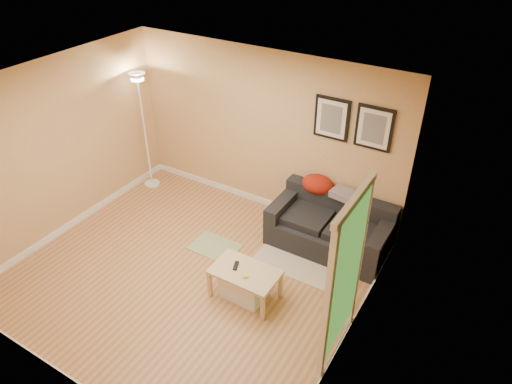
# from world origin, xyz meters

# --- Properties ---
(floor) EXTENTS (4.50, 4.50, 0.00)m
(floor) POSITION_xyz_m (0.00, 0.00, 0.00)
(floor) COLOR #BE7E51
(floor) RESTS_ON ground
(ceiling) EXTENTS (4.50, 4.50, 0.00)m
(ceiling) POSITION_xyz_m (0.00, 0.00, 2.60)
(ceiling) COLOR white
(ceiling) RESTS_ON wall_back
(wall_back) EXTENTS (4.50, 0.00, 4.50)m
(wall_back) POSITION_xyz_m (0.00, 2.00, 1.30)
(wall_back) COLOR tan
(wall_back) RESTS_ON ground
(wall_front) EXTENTS (4.50, 0.00, 4.50)m
(wall_front) POSITION_xyz_m (0.00, -2.00, 1.30)
(wall_front) COLOR tan
(wall_front) RESTS_ON ground
(wall_left) EXTENTS (0.00, 4.00, 4.00)m
(wall_left) POSITION_xyz_m (-2.25, 0.00, 1.30)
(wall_left) COLOR tan
(wall_left) RESTS_ON ground
(wall_right) EXTENTS (0.00, 4.00, 4.00)m
(wall_right) POSITION_xyz_m (2.25, 0.00, 1.30)
(wall_right) COLOR tan
(wall_right) RESTS_ON ground
(baseboard_back) EXTENTS (4.50, 0.02, 0.10)m
(baseboard_back) POSITION_xyz_m (0.00, 1.99, 0.05)
(baseboard_back) COLOR white
(baseboard_back) RESTS_ON ground
(baseboard_front) EXTENTS (4.50, 0.02, 0.10)m
(baseboard_front) POSITION_xyz_m (0.00, -1.99, 0.05)
(baseboard_front) COLOR white
(baseboard_front) RESTS_ON ground
(baseboard_left) EXTENTS (0.02, 4.00, 0.10)m
(baseboard_left) POSITION_xyz_m (-2.24, 0.00, 0.05)
(baseboard_left) COLOR white
(baseboard_left) RESTS_ON ground
(baseboard_right) EXTENTS (0.02, 4.00, 0.10)m
(baseboard_right) POSITION_xyz_m (2.24, 0.00, 0.05)
(baseboard_right) COLOR white
(baseboard_right) RESTS_ON ground
(sofa) EXTENTS (1.70, 0.90, 0.75)m
(sofa) POSITION_xyz_m (1.38, 1.53, 0.38)
(sofa) COLOR black
(sofa) RESTS_ON ground
(red_throw) EXTENTS (0.48, 0.36, 0.28)m
(red_throw) POSITION_xyz_m (1.00, 1.87, 0.77)
(red_throw) COLOR #96270D
(red_throw) RESTS_ON sofa
(plaid_throw) EXTENTS (0.45, 0.32, 0.10)m
(plaid_throw) POSITION_xyz_m (1.47, 1.80, 0.78)
(plaid_throw) COLOR #A2865E
(plaid_throw) RESTS_ON sofa
(framed_print_left) EXTENTS (0.50, 0.04, 0.60)m
(framed_print_left) POSITION_xyz_m (1.08, 1.98, 1.80)
(framed_print_left) COLOR black
(framed_print_left) RESTS_ON wall_back
(framed_print_right) EXTENTS (0.50, 0.04, 0.60)m
(framed_print_right) POSITION_xyz_m (1.68, 1.98, 1.80)
(framed_print_right) COLOR black
(framed_print_right) RESTS_ON wall_back
(area_rug) EXTENTS (1.25, 0.85, 0.01)m
(area_rug) POSITION_xyz_m (1.19, 1.06, 0.01)
(area_rug) COLOR beige
(area_rug) RESTS_ON ground
(green_runner) EXTENTS (0.70, 0.50, 0.01)m
(green_runner) POSITION_xyz_m (-0.03, 0.64, 0.01)
(green_runner) COLOR #668C4C
(green_runner) RESTS_ON ground
(coffee_table) EXTENTS (0.85, 0.53, 0.43)m
(coffee_table) POSITION_xyz_m (0.87, 0.05, 0.21)
(coffee_table) COLOR #DBB386
(coffee_table) RESTS_ON ground
(remote_control) EXTENTS (0.10, 0.17, 0.02)m
(remote_control) POSITION_xyz_m (0.73, 0.07, 0.44)
(remote_control) COLOR black
(remote_control) RESTS_ON coffee_table
(tape_roll) EXTENTS (0.07, 0.07, 0.03)m
(tape_roll) POSITION_xyz_m (0.93, -0.03, 0.44)
(tape_roll) COLOR yellow
(tape_roll) RESTS_ON coffee_table
(storage_bin) EXTENTS (0.55, 0.40, 0.34)m
(storage_bin) POSITION_xyz_m (0.86, 0.05, 0.17)
(storage_bin) COLOR white
(storage_bin) RESTS_ON ground
(side_table) EXTENTS (0.32, 0.32, 0.49)m
(side_table) POSITION_xyz_m (2.02, 0.45, 0.25)
(side_table) COLOR white
(side_table) RESTS_ON ground
(book_stack) EXTENTS (0.25, 0.28, 0.07)m
(book_stack) POSITION_xyz_m (2.00, 0.43, 0.53)
(book_stack) COLOR #2D4D88
(book_stack) RESTS_ON side_table
(floor_lamp) EXTENTS (0.26, 0.26, 2.04)m
(floor_lamp) POSITION_xyz_m (-2.00, 1.49, 0.97)
(floor_lamp) COLOR white
(floor_lamp) RESTS_ON ground
(doorway) EXTENTS (0.12, 1.01, 2.13)m
(doorway) POSITION_xyz_m (2.20, -0.15, 1.02)
(doorway) COLOR white
(doorway) RESTS_ON ground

